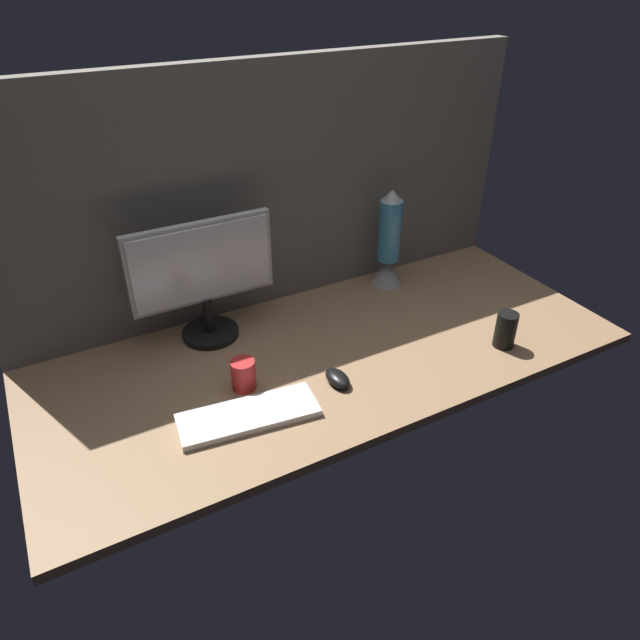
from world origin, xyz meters
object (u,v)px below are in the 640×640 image
object	(u,v)px
keyboard	(249,415)
mug_red_plastic	(243,375)
mug_black_travel	(506,330)
lava_lamp	(389,246)
mouse	(338,378)
monitor	(203,275)

from	to	relation	value
keyboard	mug_red_plastic	world-z (taller)	mug_red_plastic
keyboard	mug_black_travel	xyz separation A→B (cm)	(83.00, -7.04, 4.78)
mug_black_travel	mug_red_plastic	distance (cm)	81.47
keyboard	lava_lamp	bearing A→B (deg)	38.05
mouse	mug_red_plastic	bearing A→B (deg)	152.86
monitor	mouse	world-z (taller)	monitor
mouse	lava_lamp	xyz separation A→B (cm)	(45.22, 42.17, 13.47)
keyboard	mug_black_travel	bearing A→B (deg)	2.41
keyboard	lava_lamp	world-z (taller)	lava_lamp
keyboard	mouse	xyz separation A→B (cm)	(28.10, 1.53, 0.70)
monitor	lava_lamp	size ratio (longest dim) A/B	1.24
mug_red_plastic	lava_lamp	bearing A→B (deg)	24.23
mouse	lava_lamp	bearing A→B (deg)	40.17
mug_red_plastic	keyboard	bearing A→B (deg)	-107.41
monitor	mouse	size ratio (longest dim) A/B	4.68
mug_red_plastic	mug_black_travel	bearing A→B (deg)	-13.85
keyboard	monitor	bearing A→B (deg)	91.30
lava_lamp	keyboard	bearing A→B (deg)	-149.20
mug_black_travel	keyboard	bearing A→B (deg)	175.15
monitor	mug_red_plastic	xyz separation A→B (cm)	(-0.56, -30.35, -17.07)
keyboard	mug_black_travel	size ratio (longest dim) A/B	3.20
keyboard	lava_lamp	distance (cm)	86.52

